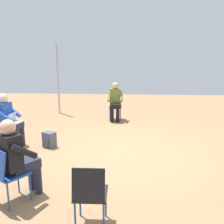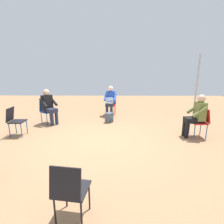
{
  "view_description": "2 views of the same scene",
  "coord_description": "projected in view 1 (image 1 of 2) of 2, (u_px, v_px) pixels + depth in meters",
  "views": [
    {
      "loc": [
        -5.14,
        -0.11,
        2.1
      ],
      "look_at": [
        -0.34,
        0.2,
        0.99
      ],
      "focal_mm": 40.0,
      "sensor_mm": 36.0,
      "label": 1
    },
    {
      "loc": [
        0.41,
        -4.52,
        1.94
      ],
      "look_at": [
        0.36,
        0.11,
        0.78
      ],
      "focal_mm": 28.0,
      "sensor_mm": 36.0,
      "label": 2
    }
  ],
  "objects": [
    {
      "name": "tent_pole_far",
      "position": [
        58.0,
        79.0,
        8.9
      ],
      "size": [
        0.07,
        0.07,
        2.47
      ],
      "primitive_type": "cylinder",
      "color": "#B2B2B7",
      "rests_on": "ground"
    },
    {
      "name": "person_in_olive",
      "position": [
        115.0,
        99.0,
        8.02
      ],
      "size": [
        0.53,
        0.5,
        1.24
      ],
      "rotation": [
        0.0,
        0.0,
        1.59
      ],
      "color": "black",
      "rests_on": "ground"
    },
    {
      "name": "chair_northwest",
      "position": [
        7.0,
        172.0,
        3.51
      ],
      "size": [
        0.58,
        0.57,
        0.85
      ],
      "rotation": [
        0.0,
        0.0,
        -2.21
      ],
      "color": "#1E4799",
      "rests_on": "ground"
    },
    {
      "name": "chair_west",
      "position": [
        90.0,
        192.0,
        2.98
      ],
      "size": [
        0.44,
        0.41,
        0.85
      ],
      "rotation": [
        0.0,
        0.0,
        -1.56
      ],
      "color": "black",
      "rests_on": "ground"
    },
    {
      "name": "backpack_near_laptop_user",
      "position": [
        49.0,
        140.0,
        5.78
      ],
      "size": [
        0.31,
        0.34,
        0.36
      ],
      "rotation": [
        0.0,
        0.0,
        4.2
      ],
      "color": "#475160",
      "rests_on": "ground"
    },
    {
      "name": "chair_east",
      "position": [
        115.0,
        104.0,
        8.23
      ],
      "size": [
        0.44,
        0.41,
        0.85
      ],
      "rotation": [
        0.0,
        0.0,
        1.59
      ],
      "color": "red",
      "rests_on": "ground"
    },
    {
      "name": "chair_north",
      "position": [
        3.0,
        125.0,
        5.82
      ],
      "size": [
        0.46,
        0.49,
        0.85
      ],
      "rotation": [
        0.0,
        0.0,
        2.98
      ],
      "color": "red",
      "rests_on": "ground"
    },
    {
      "name": "ground_plane",
      "position": [
        122.0,
        152.0,
        5.48
      ],
      "size": [
        16.46,
        16.46,
        0.0
      ],
      "primitive_type": "plane",
      "color": "#99704C"
    },
    {
      "name": "person_in_black",
      "position": [
        17.0,
        155.0,
        3.58
      ],
      "size": [
        0.63,
        0.63,
        1.24
      ],
      "rotation": [
        0.0,
        0.0,
        -2.21
      ],
      "color": "#23283D",
      "rests_on": "ground"
    },
    {
      "name": "person_with_laptop",
      "position": [
        8.0,
        117.0,
        5.74
      ],
      "size": [
        0.55,
        0.56,
        1.24
      ],
      "rotation": [
        0.0,
        0.0,
        2.98
      ],
      "color": "#23283D",
      "rests_on": "ground"
    }
  ]
}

